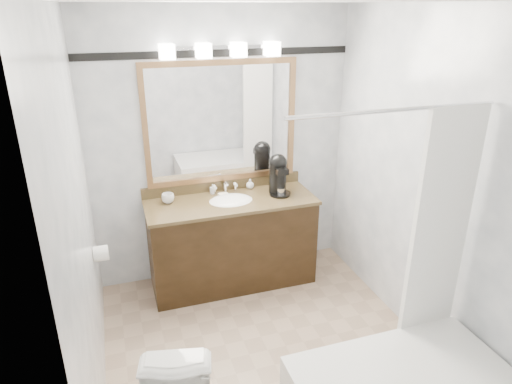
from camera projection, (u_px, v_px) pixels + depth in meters
room at (269, 202)px, 3.06m from camera, size 2.42×2.62×2.52m
vanity at (232, 240)px, 4.26m from camera, size 1.53×0.58×0.97m
mirror at (222, 123)px, 4.09m from camera, size 1.40×0.04×1.10m
vanity_light_bar at (221, 50)px, 3.80m from camera, size 1.02×0.14×0.12m
accent_stripe at (219, 53)px, 3.87m from camera, size 2.40×0.01×0.06m
tp_roll at (101, 253)px, 3.52m from camera, size 0.11×0.12×0.12m
coffee_maker at (278, 173)px, 4.19m from camera, size 0.19×0.25×0.38m
cup_left at (168, 198)px, 4.04m from camera, size 0.13×0.13×0.09m
soap_bottle_a at (213, 189)px, 4.24m from camera, size 0.05×0.05×0.09m
soap_bottle_b at (250, 184)px, 4.35m from camera, size 0.09×0.09×0.10m
soap_bar at (223, 195)px, 4.19m from camera, size 0.09×0.07×0.03m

